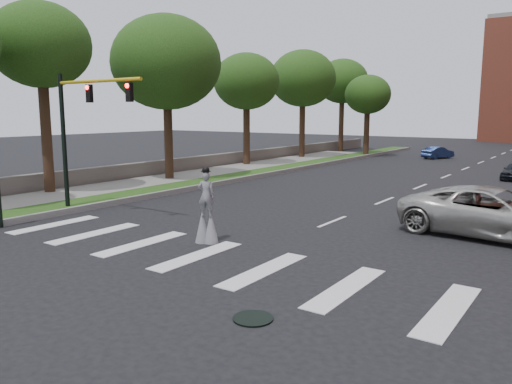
% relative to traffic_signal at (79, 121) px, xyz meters
% --- Properties ---
extents(ground_plane, '(160.00, 160.00, 0.00)m').
position_rel_traffic_signal_xyz_m(ground_plane, '(9.78, -3.00, -4.15)').
color(ground_plane, black).
rests_on(ground_plane, ground).
extents(grass_median, '(2.00, 60.00, 0.25)m').
position_rel_traffic_signal_xyz_m(grass_median, '(-1.72, 17.00, -4.03)').
color(grass_median, '#1F4112').
rests_on(grass_median, ground).
extents(median_curb, '(0.20, 60.00, 0.28)m').
position_rel_traffic_signal_xyz_m(median_curb, '(-0.67, 17.00, -4.01)').
color(median_curb, gray).
rests_on(median_curb, ground).
extents(sidewalk_left, '(4.00, 60.00, 0.18)m').
position_rel_traffic_signal_xyz_m(sidewalk_left, '(-4.72, 7.00, -4.06)').
color(sidewalk_left, slate).
rests_on(sidewalk_left, ground).
extents(stone_wall, '(0.50, 56.00, 1.10)m').
position_rel_traffic_signal_xyz_m(stone_wall, '(-7.22, 19.00, -3.60)').
color(stone_wall, '#5F5951').
rests_on(stone_wall, ground).
extents(manhole, '(0.90, 0.90, 0.04)m').
position_rel_traffic_signal_xyz_m(manhole, '(12.78, -5.00, -4.13)').
color(manhole, black).
rests_on(manhole, ground).
extents(traffic_signal, '(5.30, 0.23, 6.20)m').
position_rel_traffic_signal_xyz_m(traffic_signal, '(0.00, 0.00, 0.00)').
color(traffic_signal, black).
rests_on(traffic_signal, ground).
extents(stilt_performer, '(0.82, 0.64, 2.69)m').
position_rel_traffic_signal_xyz_m(stilt_performer, '(7.67, -0.57, -3.14)').
color(stilt_performer, black).
rests_on(stilt_performer, ground).
extents(suv_crossing, '(6.81, 3.69, 1.81)m').
position_rel_traffic_signal_xyz_m(suv_crossing, '(15.71, 6.03, -3.24)').
color(suv_crossing, '#B5B3AB').
rests_on(suv_crossing, ground).
extents(car_mid, '(2.52, 3.73, 1.16)m').
position_rel_traffic_signal_xyz_m(car_mid, '(5.50, 36.67, -3.57)').
color(car_mid, navy).
rests_on(car_mid, ground).
extents(tree_1, '(5.30, 5.30, 10.29)m').
position_rel_traffic_signal_xyz_m(tree_1, '(-6.14, 2.27, 3.81)').
color(tree_1, black).
rests_on(tree_1, ground).
extents(tree_2, '(7.10, 7.10, 10.69)m').
position_rel_traffic_signal_xyz_m(tree_2, '(-4.80, 10.20, 3.49)').
color(tree_2, black).
rests_on(tree_2, ground).
extents(tree_3, '(5.44, 5.44, 9.32)m').
position_rel_traffic_signal_xyz_m(tree_3, '(-5.83, 20.37, 2.80)').
color(tree_3, black).
rests_on(tree_3, ground).
extents(tree_4, '(6.34, 6.34, 10.38)m').
position_rel_traffic_signal_xyz_m(tree_4, '(-5.46, 29.05, 3.49)').
color(tree_4, black).
rests_on(tree_4, ground).
extents(tree_5, '(5.87, 5.87, 10.46)m').
position_rel_traffic_signal_xyz_m(tree_5, '(-6.28, 39.54, 3.76)').
color(tree_5, black).
rests_on(tree_5, ground).
extents(tree_6, '(4.59, 4.59, 8.20)m').
position_rel_traffic_signal_xyz_m(tree_6, '(-1.14, 34.64, 2.03)').
color(tree_6, black).
rests_on(tree_6, ground).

